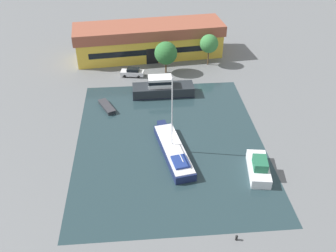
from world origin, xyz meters
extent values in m
plane|color=slate|center=(0.00, 0.00, 0.00)|extent=(440.00, 440.00, 0.00)
cube|color=#23383D|center=(0.00, 0.00, 0.00)|extent=(27.12, 34.55, 0.01)
cube|color=gold|center=(-1.62, 30.52, 2.33)|extent=(30.42, 11.21, 4.65)
cube|color=brown|center=(-1.62, 30.52, 5.72)|extent=(31.33, 11.55, 2.14)
cube|color=black|center=(-1.19, 26.43, 1.63)|extent=(2.39, 0.31, 3.26)
cube|color=black|center=(-1.19, 26.44, 2.56)|extent=(25.14, 2.65, 1.16)
cylinder|color=brown|center=(1.23, 22.32, 1.22)|extent=(0.35, 0.35, 2.44)
sphere|color=#2D6B33|center=(1.23, 22.32, 4.07)|extent=(4.37, 4.37, 4.37)
cylinder|color=brown|center=(10.00, 25.08, 1.58)|extent=(0.26, 0.26, 3.16)
sphere|color=#387A3D|center=(10.00, 25.08, 4.52)|extent=(3.64, 3.64, 3.64)
cube|color=silver|center=(-5.30, 21.31, 0.69)|extent=(4.62, 2.49, 0.81)
cube|color=black|center=(-5.12, 21.28, 1.37)|extent=(2.51, 1.92, 0.56)
cube|color=black|center=(-6.25, 21.48, 1.35)|extent=(0.28, 1.39, 0.45)
cylinder|color=black|center=(-6.77, 20.78, 0.30)|extent=(0.63, 0.30, 0.60)
cylinder|color=black|center=(-6.50, 22.31, 0.30)|extent=(0.63, 0.30, 0.60)
cylinder|color=black|center=(-4.09, 20.31, 0.30)|extent=(0.63, 0.30, 0.60)
cylinder|color=black|center=(-3.82, 21.84, 0.30)|extent=(0.63, 0.30, 0.60)
cube|color=#19234C|center=(0.31, -3.05, 0.59)|extent=(4.94, 12.25, 1.17)
cube|color=#19234C|center=(-0.88, 3.42, 0.59)|extent=(1.47, 1.41, 1.17)
cube|color=silver|center=(0.31, -3.05, 1.22)|extent=(4.74, 11.76, 0.08)
cylinder|color=silver|center=(0.15, -2.16, 6.47)|extent=(0.16, 0.16, 10.44)
cylinder|color=silver|center=(0.63, -4.81, 2.36)|extent=(1.09, 5.31, 0.12)
cube|color=navy|center=(0.90, -6.27, 1.41)|extent=(2.42, 2.94, 0.30)
cube|color=#23282D|center=(0.07, 13.79, 0.89)|extent=(10.72, 3.51, 1.77)
cube|color=black|center=(0.07, 13.79, 0.15)|extent=(10.83, 3.57, 0.18)
cube|color=white|center=(-0.46, 13.78, 2.64)|extent=(4.09, 2.48, 1.72)
cube|color=black|center=(-0.46, 13.78, 2.81)|extent=(4.17, 2.54, 0.55)
cube|color=#23282D|center=(-9.64, 9.98, 0.30)|extent=(3.08, 4.62, 0.58)
cube|color=#333338|center=(-9.64, 9.98, 0.63)|extent=(3.23, 4.82, 0.08)
cube|color=white|center=(11.09, -7.69, 0.68)|extent=(3.42, 6.65, 1.35)
cube|color=#236647|center=(11.03, -8.07, 1.94)|extent=(2.11, 2.77, 1.17)
cylinder|color=black|center=(5.73, -18.10, 0.24)|extent=(0.26, 0.26, 0.49)
sphere|color=black|center=(5.73, -18.10, 0.57)|extent=(0.29, 0.29, 0.29)
camera|label=1|loc=(-3.85, -43.58, 33.54)|focal=40.00mm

